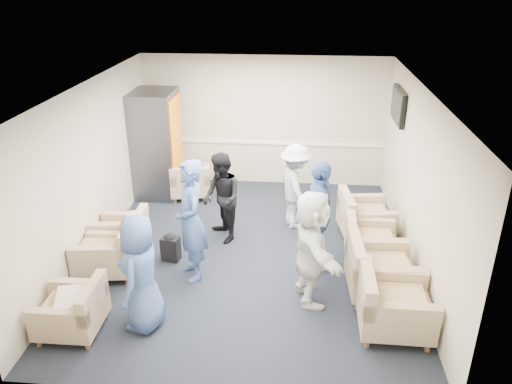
# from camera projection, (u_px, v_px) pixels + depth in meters

# --- Properties ---
(floor) EXTENTS (6.00, 6.00, 0.00)m
(floor) POSITION_uv_depth(u_px,v_px,m) (250.00, 253.00, 8.13)
(floor) COLOR black
(floor) RESTS_ON ground
(ceiling) EXTENTS (6.00, 6.00, 0.00)m
(ceiling) POSITION_uv_depth(u_px,v_px,m) (249.00, 88.00, 7.03)
(ceiling) COLOR silver
(ceiling) RESTS_ON back_wall
(back_wall) EXTENTS (5.00, 0.02, 2.70)m
(back_wall) POSITION_uv_depth(u_px,v_px,m) (264.00, 122.00, 10.30)
(back_wall) COLOR #C0B79F
(back_wall) RESTS_ON floor
(front_wall) EXTENTS (5.00, 0.02, 2.70)m
(front_wall) POSITION_uv_depth(u_px,v_px,m) (218.00, 294.00, 4.85)
(front_wall) COLOR #C0B79F
(front_wall) RESTS_ON floor
(left_wall) EXTENTS (0.02, 6.00, 2.70)m
(left_wall) POSITION_uv_depth(u_px,v_px,m) (91.00, 171.00, 7.78)
(left_wall) COLOR #C0B79F
(left_wall) RESTS_ON floor
(right_wall) EXTENTS (0.02, 6.00, 2.70)m
(right_wall) POSITION_uv_depth(u_px,v_px,m) (418.00, 182.00, 7.37)
(right_wall) COLOR #C0B79F
(right_wall) RESTS_ON floor
(chair_rail) EXTENTS (4.98, 0.04, 0.06)m
(chair_rail) POSITION_uv_depth(u_px,v_px,m) (264.00, 143.00, 10.47)
(chair_rail) COLOR white
(chair_rail) RESTS_ON back_wall
(tv) EXTENTS (0.10, 1.00, 0.58)m
(tv) POSITION_uv_depth(u_px,v_px,m) (398.00, 106.00, 8.73)
(tv) COLOR black
(tv) RESTS_ON right_wall
(armchair_left_near) EXTENTS (0.76, 0.76, 0.60)m
(armchair_left_near) POSITION_uv_depth(u_px,v_px,m) (75.00, 312.00, 6.26)
(armchair_left_near) COLOR tan
(armchair_left_near) RESTS_ON floor
(armchair_left_mid) EXTENTS (0.97, 0.97, 0.70)m
(armchair_left_mid) POSITION_uv_depth(u_px,v_px,m) (111.00, 252.00, 7.51)
(armchair_left_mid) COLOR tan
(armchair_left_mid) RESTS_ON floor
(armchair_left_far) EXTENTS (0.81, 0.81, 0.62)m
(armchair_left_far) POSITION_uv_depth(u_px,v_px,m) (124.00, 237.00, 7.99)
(armchair_left_far) COLOR tan
(armchair_left_far) RESTS_ON floor
(armchair_right_near) EXTENTS (0.90, 0.90, 0.72)m
(armchair_right_near) POSITION_uv_depth(u_px,v_px,m) (390.00, 306.00, 6.28)
(armchair_right_near) COLOR tan
(armchair_right_near) RESTS_ON floor
(armchair_right_midnear) EXTENTS (0.95, 0.95, 0.73)m
(armchair_right_midnear) POSITION_uv_depth(u_px,v_px,m) (377.00, 272.00, 6.98)
(armchair_right_midnear) COLOR tan
(armchair_right_midnear) RESTS_ON floor
(armchair_right_midfar) EXTENTS (0.81, 0.81, 0.62)m
(armchair_right_midfar) POSITION_uv_depth(u_px,v_px,m) (367.00, 243.00, 7.82)
(armchair_right_midfar) COLOR tan
(armchair_right_midfar) RESTS_ON floor
(armchair_right_far) EXTENTS (0.96, 0.96, 0.68)m
(armchair_right_far) POSITION_uv_depth(u_px,v_px,m) (362.00, 218.00, 8.52)
(armchair_right_far) COLOR tan
(armchair_right_far) RESTS_ON floor
(armchair_corner) EXTENTS (0.90, 0.90, 0.62)m
(armchair_corner) POSITION_uv_depth(u_px,v_px,m) (191.00, 183.00, 10.02)
(armchair_corner) COLOR tan
(armchair_corner) RESTS_ON floor
(vending_machine) EXTENTS (0.85, 1.00, 2.11)m
(vending_machine) POSITION_uv_depth(u_px,v_px,m) (156.00, 144.00, 9.91)
(vending_machine) COLOR #505058
(vending_machine) RESTS_ON floor
(backpack) EXTENTS (0.31, 0.24, 0.47)m
(backpack) POSITION_uv_depth(u_px,v_px,m) (170.00, 246.00, 7.86)
(backpack) COLOR black
(backpack) RESTS_ON floor
(pillow) EXTENTS (0.52, 0.60, 0.15)m
(pillow) POSITION_uv_depth(u_px,v_px,m) (72.00, 301.00, 6.19)
(pillow) COLOR beige
(pillow) RESTS_ON armchair_left_near
(person_front_left) EXTENTS (0.58, 0.82, 1.56)m
(person_front_left) POSITION_uv_depth(u_px,v_px,m) (141.00, 273.00, 6.19)
(person_front_left) COLOR #3F5A98
(person_front_left) RESTS_ON floor
(person_mid_left) EXTENTS (0.67, 0.79, 1.85)m
(person_mid_left) POSITION_uv_depth(u_px,v_px,m) (191.00, 221.00, 7.17)
(person_mid_left) COLOR #3F5A98
(person_mid_left) RESTS_ON floor
(person_back_left) EXTENTS (0.87, 0.93, 1.53)m
(person_back_left) POSITION_uv_depth(u_px,v_px,m) (222.00, 198.00, 8.26)
(person_back_left) COLOR black
(person_back_left) RESTS_ON floor
(person_back_right) EXTENTS (0.88, 1.12, 1.53)m
(person_back_right) POSITION_uv_depth(u_px,v_px,m) (295.00, 187.00, 8.70)
(person_back_right) COLOR silver
(person_back_right) RESTS_ON floor
(person_mid_right) EXTENTS (0.44, 1.02, 1.73)m
(person_mid_right) POSITION_uv_depth(u_px,v_px,m) (319.00, 216.00, 7.46)
(person_mid_right) COLOR #3F5A98
(person_mid_right) RESTS_ON floor
(person_front_right) EXTENTS (0.79, 1.59, 1.65)m
(person_front_right) POSITION_uv_depth(u_px,v_px,m) (312.00, 248.00, 6.69)
(person_front_right) COLOR white
(person_front_right) RESTS_ON floor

